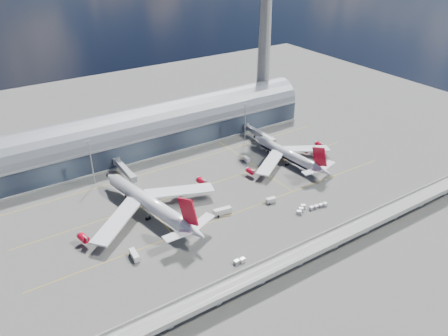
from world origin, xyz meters
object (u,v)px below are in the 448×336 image
floodlight_mast_left (91,161)px  cargo_train_1 (318,206)px  airliner_left (151,204)px  service_truck_4 (246,159)px  service_truck_2 (222,211)px  airliner_right (289,155)px  cargo_train_0 (240,261)px  service_truck_3 (316,155)px  cargo_train_2 (301,209)px  floodlight_mast_right (245,121)px  service_truck_1 (271,200)px  control_tower (264,45)px  service_truck_5 (155,194)px  service_truck_0 (134,255)px

floodlight_mast_left → cargo_train_1: floodlight_mast_left is taller
airliner_left → service_truck_4: airliner_left is taller
service_truck_2 → airliner_left: bearing=67.7°
airliner_right → cargo_train_0: airliner_right is taller
airliner_right → cargo_train_1: 48.66m
service_truck_3 → cargo_train_2: (-46.46, -38.63, -0.66)m
floodlight_mast_right → airliner_right: size_ratio=0.41×
service_truck_1 → service_truck_3: size_ratio=0.75×
control_tower → service_truck_4: 88.56m
cargo_train_1 → service_truck_4: bearing=-7.2°
service_truck_1 → service_truck_5: 59.73m
cargo_train_2 → control_tower: bearing=0.2°
cargo_train_0 → floodlight_mast_left: bearing=10.7°
floodlight_mast_left → service_truck_0: (-5.92, -69.31, -12.07)m
cargo_train_0 → cargo_train_1: size_ratio=0.52×
airliner_left → service_truck_1: airliner_left is taller
service_truck_1 → service_truck_5: (-46.55, 37.43, -0.07)m
airliner_right → cargo_train_0: (-74.51, -57.02, -4.19)m
service_truck_0 → service_truck_2: service_truck_2 is taller
service_truck_5 → service_truck_2: bearing=-95.8°
control_tower → service_truck_4: control_tower is taller
control_tower → service_truck_0: control_tower is taller
service_truck_2 → service_truck_4: 56.20m
floodlight_mast_right → floodlight_mast_left: bearing=180.0°
floodlight_mast_right → service_truck_2: 85.46m
control_tower → service_truck_0: (-140.92, -97.31, -50.07)m
service_truck_1 → cargo_train_1: size_ratio=0.49×
service_truck_0 → service_truck_4: (90.00, 45.07, -0.14)m
floodlight_mast_right → service_truck_0: 127.16m
service_truck_0 → cargo_train_1: 92.69m
service_truck_3 → service_truck_5: 101.60m
floodlight_mast_left → service_truck_2: size_ratio=2.82×
airliner_right → service_truck_1: airliner_right is taller
floodlight_mast_right → cargo_train_1: bearing=-99.7°
airliner_right → service_truck_4: size_ratio=12.56×
service_truck_3 → cargo_train_0: size_ratio=1.25×
control_tower → service_truck_1: (-66.32, -95.20, -50.22)m
service_truck_3 → service_truck_4: size_ratio=1.38×
floodlight_mast_right → service_truck_4: floodlight_mast_right is taller
service_truck_0 → cargo_train_0: service_truck_0 is taller
service_truck_1 → service_truck_2: service_truck_2 is taller
control_tower → floodlight_mast_left: size_ratio=4.01×
service_truck_2 → cargo_train_0: size_ratio=1.65×
service_truck_0 → service_truck_1: service_truck_0 is taller
floodlight_mast_left → service_truck_2: bearing=-55.6°
airliner_right → service_truck_5: bearing=169.3°
airliner_left → airliner_right: size_ratio=1.22×
floodlight_mast_right → cargo_train_0: (-70.42, -95.84, -12.69)m
floodlight_mast_right → service_truck_0: (-105.92, -69.31, -12.07)m
service_truck_2 → cargo_train_2: service_truck_2 is taller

